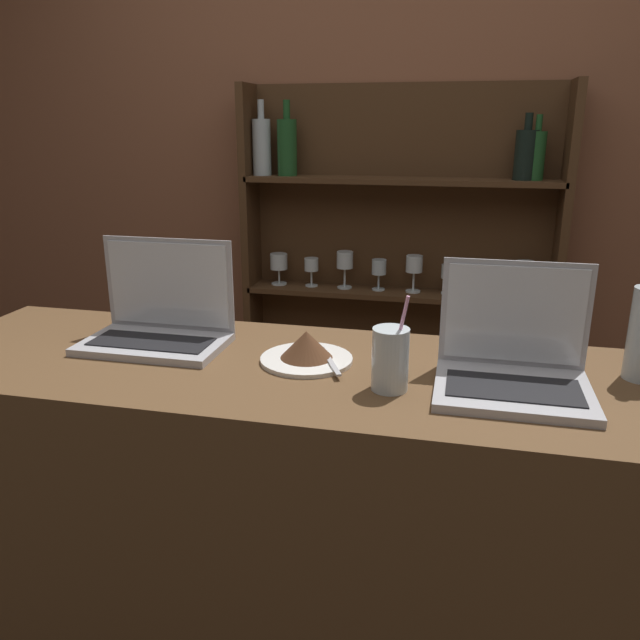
{
  "coord_description": "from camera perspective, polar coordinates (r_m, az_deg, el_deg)",
  "views": [
    {
      "loc": [
        0.3,
        -0.95,
        1.6
      ],
      "look_at": [
        0.01,
        0.31,
        1.2
      ],
      "focal_mm": 35.0,
      "sensor_mm": 36.0,
      "label": 1
    }
  ],
  "objects": [
    {
      "name": "bar_counter",
      "position": [
        1.65,
        -0.66,
        -22.3
      ],
      "size": [
        1.85,
        0.56,
        1.1
      ],
      "color": "brown",
      "rests_on": "ground_plane"
    },
    {
      "name": "back_wall",
      "position": [
        2.54,
        6.25,
        11.67
      ],
      "size": [
        7.0,
        0.06,
        2.7
      ],
      "color": "brown",
      "rests_on": "ground_plane"
    },
    {
      "name": "back_shelf",
      "position": [
        2.53,
        6.89,
        2.03
      ],
      "size": [
        1.22,
        0.18,
        1.75
      ],
      "color": "#472D19",
      "rests_on": "ground_plane"
    },
    {
      "name": "laptop_near",
      "position": [
        1.54,
        -14.44,
        0.03
      ],
      "size": [
        0.33,
        0.2,
        0.25
      ],
      "color": "#ADADB2",
      "rests_on": "bar_counter"
    },
    {
      "name": "laptop_far",
      "position": [
        1.31,
        17.24,
        -3.69
      ],
      "size": [
        0.3,
        0.24,
        0.24
      ],
      "color": "#ADADB2",
      "rests_on": "bar_counter"
    },
    {
      "name": "cake_plate",
      "position": [
        1.38,
        -1.23,
        -2.72
      ],
      "size": [
        0.21,
        0.21,
        0.07
      ],
      "color": "silver",
      "rests_on": "bar_counter"
    },
    {
      "name": "water_glass",
      "position": [
        1.24,
        6.45,
        -3.57
      ],
      "size": [
        0.07,
        0.07,
        0.2
      ],
      "color": "silver",
      "rests_on": "bar_counter"
    }
  ]
}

